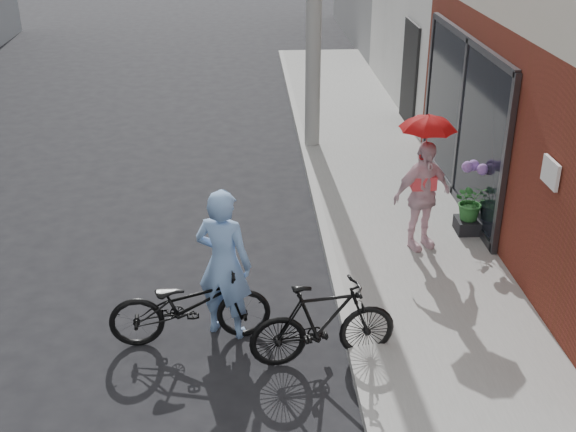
{
  "coord_description": "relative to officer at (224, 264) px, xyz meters",
  "views": [
    {
      "loc": [
        -0.18,
        -6.93,
        4.79
      ],
      "look_at": [
        0.31,
        0.79,
        1.1
      ],
      "focal_mm": 45.0,
      "sensor_mm": 36.0,
      "label": 1
    }
  ],
  "objects": [
    {
      "name": "ground",
      "position": [
        0.45,
        -0.04,
        -0.89
      ],
      "size": [
        80.0,
        80.0,
        0.0
      ],
      "primitive_type": "plane",
      "color": "black",
      "rests_on": "ground"
    },
    {
      "name": "sidewalk",
      "position": [
        2.55,
        1.96,
        -0.83
      ],
      "size": [
        2.2,
        24.0,
        0.12
      ],
      "primitive_type": "cube",
      "color": "gray",
      "rests_on": "ground"
    },
    {
      "name": "curb",
      "position": [
        1.39,
        1.96,
        -0.83
      ],
      "size": [
        0.12,
        24.0,
        0.12
      ],
      "primitive_type": "cube",
      "color": "#9E9E99",
      "rests_on": "ground"
    },
    {
      "name": "officer",
      "position": [
        0.0,
        0.0,
        0.0
      ],
      "size": [
        0.77,
        0.65,
        1.79
      ],
      "primitive_type": "imported",
      "rotation": [
        0.0,
        0.0,
        2.73
      ],
      "color": "#7EA7E0",
      "rests_on": "ground"
    },
    {
      "name": "bike_left",
      "position": [
        -0.39,
        -0.14,
        -0.42
      ],
      "size": [
        1.84,
        0.79,
        0.94
      ],
      "primitive_type": "imported",
      "rotation": [
        0.0,
        0.0,
        1.67
      ],
      "color": "black",
      "rests_on": "ground"
    },
    {
      "name": "bike_right",
      "position": [
        1.05,
        -0.6,
        -0.41
      ],
      "size": [
        1.65,
        0.68,
        0.96
      ],
      "primitive_type": "imported",
      "rotation": [
        0.0,
        0.0,
        1.72
      ],
      "color": "black",
      "rests_on": "ground"
    },
    {
      "name": "kimono_woman",
      "position": [
        2.62,
        1.72,
        -0.01
      ],
      "size": [
        0.97,
        0.69,
        1.52
      ],
      "primitive_type": "imported",
      "rotation": [
        0.0,
        0.0,
        0.4
      ],
      "color": "silver",
      "rests_on": "sidewalk"
    },
    {
      "name": "parasol",
      "position": [
        2.62,
        1.72,
        1.07
      ],
      "size": [
        0.72,
        0.72,
        0.63
      ],
      "primitive_type": "imported",
      "color": "red",
      "rests_on": "kimono_woman"
    },
    {
      "name": "planter",
      "position": [
        3.45,
        2.12,
        -0.67
      ],
      "size": [
        0.38,
        0.38,
        0.2
      ],
      "primitive_type": "cube",
      "rotation": [
        0.0,
        0.0,
        -0.02
      ],
      "color": "black",
      "rests_on": "sidewalk"
    },
    {
      "name": "potted_plant",
      "position": [
        3.45,
        2.12,
        -0.3
      ],
      "size": [
        0.5,
        0.44,
        0.56
      ],
      "primitive_type": "imported",
      "color": "#276229",
      "rests_on": "planter"
    }
  ]
}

